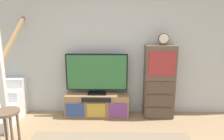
# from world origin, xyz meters

# --- Properties ---
(back_wall) EXTENTS (6.40, 0.12, 2.70)m
(back_wall) POSITION_xyz_m (0.00, 2.46, 1.35)
(back_wall) COLOR #B2B7B2
(back_wall) RESTS_ON ground_plane
(media_console) EXTENTS (1.27, 0.38, 0.46)m
(media_console) POSITION_xyz_m (-0.30, 2.19, 0.23)
(media_console) COLOR #997047
(media_console) RESTS_ON ground_plane
(television) EXTENTS (1.22, 0.22, 0.82)m
(television) POSITION_xyz_m (-0.30, 2.22, 0.89)
(television) COLOR black
(television) RESTS_ON media_console
(side_cabinet) EXTENTS (0.58, 0.38, 1.45)m
(side_cabinet) POSITION_xyz_m (0.94, 2.20, 0.72)
(side_cabinet) COLOR brown
(side_cabinet) RESTS_ON ground_plane
(desk_clock) EXTENTS (0.21, 0.08, 0.23)m
(desk_clock) POSITION_xyz_m (0.98, 2.19, 1.56)
(desk_clock) COLOR #4C3823
(desk_clock) RESTS_ON side_cabinet
(staircase) EXTENTS (1.00, 1.36, 2.20)m
(staircase) POSITION_xyz_m (-2.24, 2.20, 0.37)
(staircase) COLOR white
(staircase) RESTS_ON ground_plane
(bar_stool_near) EXTENTS (0.34, 0.34, 0.69)m
(bar_stool_near) POSITION_xyz_m (-1.41, 0.83, 0.52)
(bar_stool_near) COLOR brown
(bar_stool_near) RESTS_ON ground_plane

